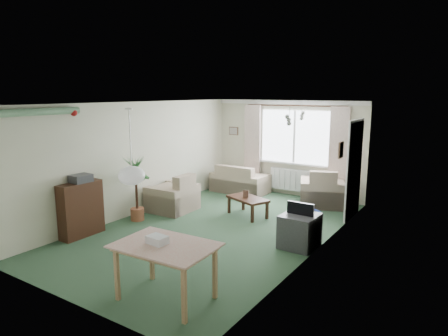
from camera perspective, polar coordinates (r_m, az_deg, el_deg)
The scene contains 25 objects.
ground at distance 7.78m, azimuth -1.22°, elevation -8.70°, with size 6.50×6.50×0.00m, color #2C4931.
window at distance 10.14m, azimuth 10.08°, elevation 4.42°, with size 1.80×0.03×1.30m, color white.
curtain_rod at distance 10.02m, azimuth 10.05°, elevation 8.76°, with size 2.60×0.03×0.03m, color black.
curtain_left at distance 10.58m, azimuth 4.09°, elevation 3.57°, with size 0.45×0.08×2.00m, color beige.
curtain_right at distance 9.69m, azimuth 16.07°, elevation 2.50°, with size 0.45×0.08×2.00m, color beige.
radiator at distance 10.28m, azimuth 9.79°, elevation -1.70°, with size 1.20×0.10×0.55m, color white.
doorway at distance 8.68m, azimuth 18.14°, elevation -0.35°, with size 0.03×0.95×2.00m, color black.
pendant_lamp at distance 5.56m, azimuth -13.05°, elevation -1.07°, with size 0.36×0.36×0.36m, color white.
tinsel_garland at distance 7.14m, azimuth -25.32°, elevation 7.24°, with size 1.60×1.60×0.12m, color #196626.
bauble_cluster_a at distance 7.52m, azimuth 10.96°, elevation 7.73°, with size 0.20×0.20×0.20m, color silver.
bauble_cluster_b at distance 6.30m, azimuth 9.31°, elevation 7.23°, with size 0.20×0.20×0.20m, color silver.
wall_picture_back at distance 10.97m, azimuth 1.39°, elevation 5.31°, with size 0.28×0.03×0.22m, color brown.
wall_picture_right at distance 7.64m, azimuth 16.36°, elevation 2.48°, with size 0.03×0.24×0.30m, color brown.
sofa at distance 10.49m, azimuth 2.30°, elevation -1.50°, with size 1.46×0.77×0.73m, color beige.
armchair_corner at distance 9.53m, azimuth 13.83°, elevation -2.64°, with size 0.97×0.92×0.87m, color tan.
armchair_left at distance 8.92m, azimuth -7.41°, elevation -3.43°, with size 0.94×0.89×0.84m, color beige.
coffee_table at distance 8.52m, azimuth 3.39°, elevation -5.55°, with size 0.89×0.49×0.40m, color black.
photo_frame at distance 8.46m, azimuth 3.14°, elevation -3.70°, with size 0.12×0.02×0.16m, color brown.
bookshelf at distance 7.73m, azimuth -19.75°, elevation -5.58°, with size 0.27×0.82×1.00m, color black.
hifi_box at distance 7.60m, azimuth -19.79°, elevation -1.41°, with size 0.28×0.35×0.14m, color #343438.
houseplant at distance 8.30m, azimuth -12.42°, elevation -2.79°, with size 0.59×0.59×1.37m, color #21622B.
dining_table at distance 5.25m, azimuth -8.27°, elevation -14.59°, with size 1.14×0.76×0.71m, color tan.
gift_box at distance 5.13m, azimuth -9.51°, elevation -10.18°, with size 0.25×0.18×0.12m, color white.
tv_cube at distance 6.96m, azimuth 10.75°, elevation -8.80°, with size 0.57×0.62×0.57m, color #3C3D42.
pet_bed at distance 8.67m, azimuth 11.83°, elevation -6.47°, with size 0.56×0.56×0.11m, color navy.
Camera 1 is at (4.15, -6.05, 2.59)m, focal length 32.00 mm.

